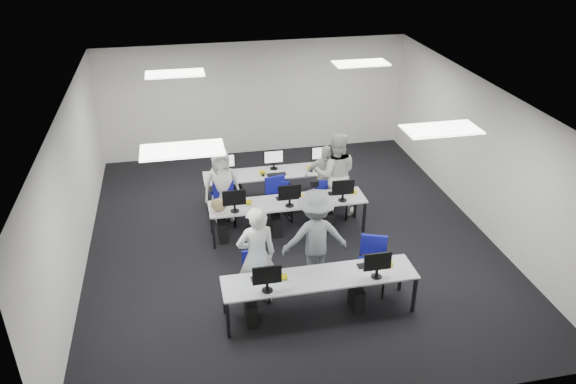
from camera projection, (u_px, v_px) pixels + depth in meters
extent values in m
plane|color=black|center=(290.00, 237.00, 11.54)|extent=(9.00, 9.00, 0.00)
plane|color=white|center=(290.00, 97.00, 10.14)|extent=(9.00, 9.00, 0.00)
cube|color=silver|center=(255.00, 99.00, 14.73)|extent=(8.00, 0.02, 3.00)
cube|color=silver|center=(364.00, 326.00, 6.94)|extent=(8.00, 0.02, 3.00)
cube|color=silver|center=(73.00, 191.00, 10.12)|extent=(0.02, 9.00, 3.00)
cube|color=silver|center=(480.00, 155.00, 11.55)|extent=(0.02, 9.00, 3.00)
cube|color=white|center=(182.00, 150.00, 8.05)|extent=(1.20, 0.60, 0.02)
cube|color=white|center=(441.00, 129.00, 8.77)|extent=(1.20, 0.60, 0.02)
cube|color=white|center=(175.00, 74.00, 11.52)|extent=(1.20, 0.60, 0.02)
cube|color=white|center=(361.00, 63.00, 12.23)|extent=(1.20, 0.60, 0.02)
cube|color=#ACAFB0|center=(320.00, 278.00, 9.12)|extent=(3.20, 0.70, 0.03)
cube|color=black|center=(228.00, 320.00, 8.76)|extent=(0.05, 0.05, 0.70)
cube|color=black|center=(224.00, 296.00, 9.28)|extent=(0.05, 0.05, 0.70)
cube|color=black|center=(414.00, 295.00, 9.31)|extent=(0.05, 0.05, 0.70)
cube|color=black|center=(401.00, 274.00, 9.83)|extent=(0.05, 0.05, 0.70)
cube|color=#ACAFB0|center=(288.00, 202.00, 11.38)|extent=(3.20, 0.70, 0.03)
cube|color=black|center=(214.00, 233.00, 11.01)|extent=(0.05, 0.05, 0.70)
cube|color=black|center=(211.00, 218.00, 11.53)|extent=(0.05, 0.05, 0.70)
cube|color=black|center=(364.00, 217.00, 11.56)|extent=(0.05, 0.05, 0.70)
cube|color=black|center=(355.00, 203.00, 12.08)|extent=(0.05, 0.05, 0.70)
cube|color=#ACAFB0|center=(275.00, 173.00, 12.59)|extent=(3.20, 0.70, 0.03)
cube|color=black|center=(208.00, 200.00, 12.22)|extent=(0.05, 0.05, 0.70)
cube|color=black|center=(206.00, 187.00, 12.74)|extent=(0.05, 0.05, 0.70)
cube|color=black|center=(345.00, 187.00, 12.78)|extent=(0.05, 0.05, 0.70)
cube|color=black|center=(337.00, 175.00, 13.29)|extent=(0.05, 0.05, 0.70)
cube|color=#0E6EB8|center=(267.00, 275.00, 8.66)|extent=(0.46, 0.04, 0.32)
cube|color=black|center=(264.00, 278.00, 9.07)|extent=(0.42, 0.14, 0.02)
ellipsoid|color=black|center=(282.00, 275.00, 9.12)|extent=(0.07, 0.10, 0.04)
cube|color=black|center=(251.00, 311.00, 9.15)|extent=(0.18, 0.40, 0.42)
cube|color=white|center=(378.00, 262.00, 8.98)|extent=(0.46, 0.04, 0.32)
cube|color=black|center=(370.00, 265.00, 9.39)|extent=(0.42, 0.14, 0.02)
ellipsoid|color=black|center=(387.00, 262.00, 9.44)|extent=(0.07, 0.10, 0.04)
cube|color=black|center=(356.00, 297.00, 9.48)|extent=(0.18, 0.40, 0.42)
cube|color=white|center=(234.00, 198.00, 10.88)|extent=(0.46, 0.04, 0.32)
cube|color=black|center=(233.00, 203.00, 11.29)|extent=(0.42, 0.14, 0.02)
ellipsoid|color=black|center=(248.00, 201.00, 11.34)|extent=(0.07, 0.10, 0.04)
cube|color=black|center=(223.00, 230.00, 11.37)|extent=(0.18, 0.40, 0.42)
cube|color=white|center=(290.00, 193.00, 11.07)|extent=(0.46, 0.04, 0.32)
cube|color=black|center=(286.00, 198.00, 11.48)|extent=(0.42, 0.14, 0.02)
ellipsoid|color=black|center=(301.00, 196.00, 11.53)|extent=(0.07, 0.10, 0.04)
cube|color=black|center=(276.00, 225.00, 11.57)|extent=(0.18, 0.40, 0.42)
cube|color=white|center=(343.00, 187.00, 11.27)|extent=(0.46, 0.04, 0.32)
cube|color=black|center=(338.00, 193.00, 11.68)|extent=(0.42, 0.14, 0.02)
ellipsoid|color=black|center=(352.00, 191.00, 11.73)|extent=(0.07, 0.10, 0.04)
cube|color=black|center=(327.00, 219.00, 11.76)|extent=(0.18, 0.40, 0.42)
cube|color=white|center=(225.00, 161.00, 12.40)|extent=(0.46, 0.04, 0.32)
cube|color=black|center=(227.00, 179.00, 12.26)|extent=(0.42, 0.14, 0.02)
ellipsoid|color=black|center=(213.00, 180.00, 12.20)|extent=(0.07, 0.10, 0.04)
cube|color=black|center=(239.00, 196.00, 12.67)|extent=(0.18, 0.40, 0.42)
cube|color=white|center=(274.00, 157.00, 12.60)|extent=(0.46, 0.04, 0.32)
cube|color=black|center=(276.00, 174.00, 12.45)|extent=(0.42, 0.14, 0.02)
ellipsoid|color=black|center=(263.00, 175.00, 12.40)|extent=(0.07, 0.10, 0.04)
cube|color=black|center=(286.00, 192.00, 12.87)|extent=(0.18, 0.40, 0.42)
cube|color=white|center=(321.00, 153.00, 12.79)|extent=(0.46, 0.04, 0.32)
cube|color=black|center=(324.00, 170.00, 12.65)|extent=(0.42, 0.14, 0.02)
ellipsoid|color=black|center=(311.00, 171.00, 12.59)|extent=(0.07, 0.10, 0.04)
cube|color=black|center=(332.00, 187.00, 13.06)|extent=(0.18, 0.40, 0.42)
cube|color=navy|center=(256.00, 277.00, 9.59)|extent=(0.42, 0.41, 0.06)
cube|color=navy|center=(254.00, 259.00, 9.64)|extent=(0.40, 0.05, 0.35)
cube|color=navy|center=(372.00, 265.00, 9.79)|extent=(0.62, 0.61, 0.07)
cube|color=navy|center=(374.00, 245.00, 9.84)|extent=(0.45, 0.22, 0.40)
cube|color=navy|center=(225.00, 207.00, 11.83)|extent=(0.41, 0.39, 0.05)
cube|color=navy|center=(223.00, 193.00, 11.87)|extent=(0.38, 0.06, 0.32)
cube|color=navy|center=(279.00, 200.00, 11.93)|extent=(0.54, 0.53, 0.06)
cube|color=navy|center=(275.00, 185.00, 11.97)|extent=(0.45, 0.14, 0.38)
cube|color=navy|center=(338.00, 197.00, 12.12)|extent=(0.56, 0.54, 0.06)
cube|color=navy|center=(340.00, 182.00, 12.17)|extent=(0.40, 0.20, 0.36)
cube|color=navy|center=(222.00, 196.00, 12.10)|extent=(0.48, 0.46, 0.06)
cube|color=navy|center=(223.00, 189.00, 11.79)|extent=(0.44, 0.08, 0.38)
cube|color=navy|center=(281.00, 194.00, 12.31)|extent=(0.51, 0.50, 0.06)
cube|color=navy|center=(280.00, 188.00, 12.03)|extent=(0.39, 0.16, 0.33)
cube|color=navy|center=(323.00, 193.00, 12.32)|extent=(0.48, 0.46, 0.06)
cube|color=navy|center=(324.00, 188.00, 12.05)|extent=(0.39, 0.12, 0.33)
ellipsoid|color=#866245|center=(219.00, 205.00, 10.98)|extent=(0.36, 0.28, 0.26)
imported|color=silver|center=(257.00, 256.00, 9.30)|extent=(0.72, 0.52, 1.85)
imported|color=silver|center=(336.00, 174.00, 12.03)|extent=(1.05, 0.91, 1.87)
imported|color=silver|center=(222.00, 185.00, 11.84)|extent=(0.86, 0.62, 1.62)
imported|color=silver|center=(325.00, 177.00, 12.29)|extent=(0.95, 0.69, 1.50)
imported|color=slate|center=(315.00, 237.00, 9.84)|extent=(1.19, 0.70, 1.83)
cube|color=black|center=(314.00, 183.00, 9.54)|extent=(0.14, 0.18, 0.10)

